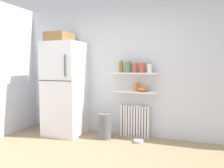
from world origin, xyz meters
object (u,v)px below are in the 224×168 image
at_px(storage_jar_3, 142,67).
at_px(storage_jar_4, 150,68).
at_px(storage_jar_0, 121,66).
at_px(pet_food_bowl, 139,141).
at_px(refrigerator, 65,86).
at_px(shelf_bowl, 143,89).
at_px(radiator, 135,121).
at_px(storage_jar_1, 128,67).
at_px(trash_bin, 105,126).
at_px(vase, 136,87).
at_px(storage_jar_2, 135,68).

bearing_deg(storage_jar_3, storage_jar_4, 0.00).
bearing_deg(storage_jar_0, storage_jar_3, -0.00).
bearing_deg(storage_jar_0, pet_food_bowl, -33.63).
bearing_deg(refrigerator, shelf_bowl, 9.20).
distance_m(radiator, pet_food_bowl, 0.45).
bearing_deg(shelf_bowl, radiator, 169.48).
distance_m(refrigerator, storage_jar_3, 1.59).
height_order(refrigerator, storage_jar_1, refrigerator).
distance_m(radiator, storage_jar_4, 1.08).
bearing_deg(radiator, trash_bin, -149.00).
bearing_deg(vase, trash_bin, -152.57).
relative_size(storage_jar_0, pet_food_bowl, 1.31).
bearing_deg(storage_jar_3, radiator, 167.99).
distance_m(refrigerator, storage_jar_0, 1.20).
bearing_deg(storage_jar_1, refrigerator, -168.62).
relative_size(vase, shelf_bowl, 0.84).
distance_m(storage_jar_2, shelf_bowl, 0.44).
bearing_deg(storage_jar_1, storage_jar_4, -0.00).
distance_m(storage_jar_4, vase, 0.45).
relative_size(storage_jar_1, storage_jar_4, 1.22).
relative_size(shelf_bowl, trash_bin, 0.42).
xyz_separation_m(refrigerator, storage_jar_4, (1.66, 0.25, 0.38)).
bearing_deg(trash_bin, pet_food_bowl, -0.83).
relative_size(storage_jar_1, storage_jar_3, 1.09).
relative_size(shelf_bowl, pet_food_bowl, 1.11).
xyz_separation_m(storage_jar_0, vase, (0.31, 0.00, -0.39)).
xyz_separation_m(vase, pet_food_bowl, (0.13, -0.29, -0.96)).
bearing_deg(pet_food_bowl, refrigerator, 178.58).
bearing_deg(storage_jar_0, refrigerator, -167.20).
bearing_deg(storage_jar_0, storage_jar_2, -0.00).
distance_m(storage_jar_0, storage_jar_2, 0.28).
xyz_separation_m(storage_jar_1, trash_bin, (-0.37, -0.28, -1.12)).
distance_m(storage_jar_0, pet_food_bowl, 1.44).
xyz_separation_m(storage_jar_2, storage_jar_4, (0.28, 0.00, -0.01)).
distance_m(radiator, trash_bin, 0.60).
relative_size(storage_jar_1, pet_food_bowl, 1.25).
relative_size(storage_jar_2, shelf_bowl, 0.98).
bearing_deg(storage_jar_3, refrigerator, -170.68).
bearing_deg(refrigerator, storage_jar_4, 8.54).
bearing_deg(radiator, storage_jar_3, -12.01).
height_order(storage_jar_0, trash_bin, storage_jar_0).
xyz_separation_m(refrigerator, radiator, (1.38, 0.28, -0.66)).
distance_m(storage_jar_0, storage_jar_3, 0.42).
xyz_separation_m(refrigerator, shelf_bowl, (1.54, 0.25, -0.02)).
xyz_separation_m(storage_jar_1, storage_jar_3, (0.28, -0.00, -0.01)).
xyz_separation_m(shelf_bowl, pet_food_bowl, (-0.01, -0.29, -0.92)).
bearing_deg(refrigerator, storage_jar_3, 9.32).
bearing_deg(trash_bin, storage_jar_2, 28.47).
xyz_separation_m(storage_jar_1, vase, (0.16, 0.00, -0.38)).
xyz_separation_m(refrigerator, storage_jar_1, (1.24, 0.25, 0.40)).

